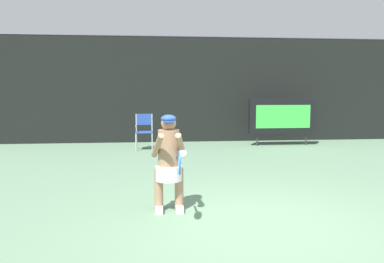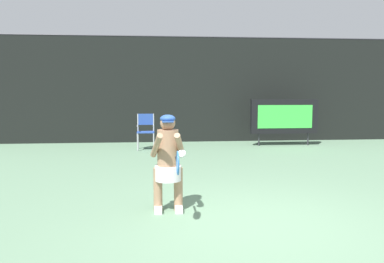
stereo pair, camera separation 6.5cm
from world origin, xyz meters
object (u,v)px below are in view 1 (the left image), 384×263
(umpire_chair, at_px, (144,129))
(scoreboard, at_px, (282,117))
(water_bottle, at_px, (162,146))
(tennis_player, at_px, (169,160))
(tennis_racket, at_px, (179,163))

(umpire_chair, bearing_deg, scoreboard, 5.43)
(umpire_chair, relative_size, water_bottle, 4.08)
(scoreboard, bearing_deg, tennis_player, -121.36)
(tennis_player, bearing_deg, water_bottle, 89.75)
(scoreboard, distance_m, tennis_racket, 8.16)
(scoreboard, height_order, tennis_player, scoreboard)
(scoreboard, bearing_deg, water_bottle, -170.23)
(scoreboard, relative_size, umpire_chair, 2.04)
(water_bottle, bearing_deg, tennis_player, -90.25)
(scoreboard, xyz_separation_m, tennis_racket, (-3.87, -7.19, -0.10))
(umpire_chair, distance_m, tennis_player, 6.11)
(tennis_player, distance_m, tennis_racket, 0.68)
(scoreboard, bearing_deg, umpire_chair, -174.57)
(scoreboard, xyz_separation_m, umpire_chair, (-4.46, -0.42, -0.33))
(scoreboard, height_order, tennis_racket, scoreboard)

